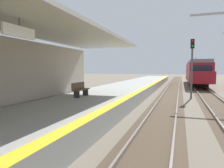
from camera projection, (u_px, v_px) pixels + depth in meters
station_platform at (90, 104)px, 12.89m from camera, size 5.00×80.00×0.91m
track_pair_nearest_platform at (167, 104)px, 15.32m from camera, size 2.34×120.00×0.16m
track_pair_middle at (218, 106)px, 14.25m from camera, size 2.34×120.00×0.16m
approaching_train at (197, 72)px, 33.86m from camera, size 2.93×19.60×4.76m
rail_signal_post at (192, 62)px, 18.07m from camera, size 0.32×0.34×5.20m
platform_bench at (80, 89)px, 12.86m from camera, size 0.45×1.60×0.88m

